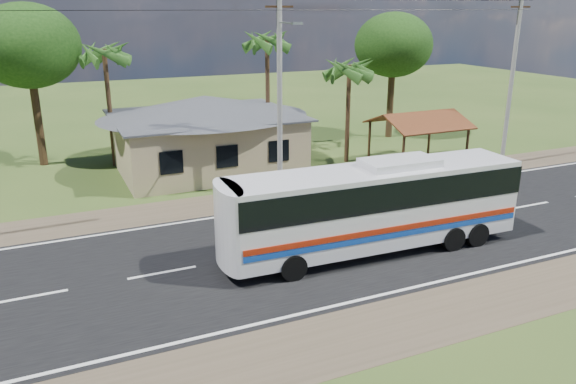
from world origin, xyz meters
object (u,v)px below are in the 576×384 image
person (436,172)px  motorcycle (443,168)px  waiting_shed (419,121)px  coach_bus (376,201)px

person → motorcycle: bearing=-144.0°
waiting_shed → person: bearing=-113.8°
motorcycle → person: (-1.81, -1.65, 0.44)m
waiting_shed → motorcycle: 3.47m
waiting_shed → motorcycle: size_ratio=2.83×
person → waiting_shed: bearing=-120.1°
coach_bus → person: coach_bus is taller
waiting_shed → motorcycle: bearing=-91.9°
motorcycle → person: bearing=137.3°
waiting_shed → coach_bus: coach_bus is taller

